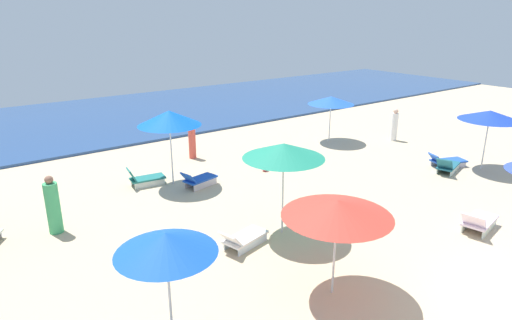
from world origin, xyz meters
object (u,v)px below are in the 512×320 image
at_px(lounge_chair_1_0, 145,179).
at_px(beachgoer_2, 192,141).
at_px(lounge_chair_4_0, 479,222).
at_px(umbrella_3, 331,100).
at_px(umbrella_1, 169,118).
at_px(lounge_chair_5_0, 243,238).
at_px(lounge_chair_0_0, 448,166).
at_px(beach_ball_0, 265,168).
at_px(lounge_chair_1_1, 199,180).
at_px(umbrella_0, 490,115).
at_px(umbrella_7, 166,243).
at_px(beachgoer_4, 394,125).
at_px(lounge_chair_0_1, 446,161).
at_px(beachgoer_1, 53,207).
at_px(umbrella_5, 284,151).
at_px(umbrella_2, 337,208).

bearing_deg(lounge_chair_1_0, beachgoer_2, -51.05).
bearing_deg(lounge_chair_4_0, umbrella_3, -30.35).
distance_m(umbrella_1, lounge_chair_5_0, 5.80).
xyz_separation_m(lounge_chair_0_0, beach_ball_0, (-5.71, 4.39, -0.13)).
distance_m(lounge_chair_1_0, lounge_chair_1_1, 1.97).
bearing_deg(lounge_chair_1_1, umbrella_1, 24.31).
bearing_deg(umbrella_1, umbrella_0, -29.04).
relative_size(lounge_chair_0_0, lounge_chair_5_0, 1.08).
bearing_deg(umbrella_7, umbrella_0, 5.78).
relative_size(umbrella_7, beach_ball_0, 9.27).
relative_size(umbrella_1, lounge_chair_4_0, 1.78).
xyz_separation_m(lounge_chair_1_1, beachgoer_4, (10.78, -0.33, 0.49)).
relative_size(lounge_chair_0_1, beach_ball_0, 6.72).
bearing_deg(lounge_chair_0_0, umbrella_3, -11.21).
bearing_deg(beachgoer_1, beach_ball_0, -73.53).
xyz_separation_m(lounge_chair_4_0, umbrella_7, (-9.09, 1.21, 1.78)).
bearing_deg(umbrella_1, umbrella_5, -81.71).
bearing_deg(beachgoer_4, umbrella_0, 159.09).
relative_size(lounge_chair_0_0, umbrella_1, 0.59).
xyz_separation_m(lounge_chair_0_0, umbrella_2, (-9.43, -2.90, 1.82)).
relative_size(umbrella_2, beachgoer_1, 1.38).
bearing_deg(umbrella_1, lounge_chair_4_0, -58.00).
bearing_deg(lounge_chair_1_1, umbrella_5, 169.41).
bearing_deg(umbrella_5, lounge_chair_4_0, -35.59).
distance_m(beachgoer_1, beach_ball_0, 8.00).
height_order(lounge_chair_0_1, beachgoer_2, beachgoer_2).
height_order(umbrella_7, beachgoer_4, umbrella_7).
xyz_separation_m(umbrella_1, lounge_chair_1_1, (0.61, -0.81, -2.21)).
bearing_deg(umbrella_2, beach_ball_0, 62.92).
xyz_separation_m(lounge_chair_0_0, lounge_chair_0_1, (0.58, 0.40, -0.02)).
bearing_deg(umbrella_2, lounge_chair_1_1, 83.90).
relative_size(umbrella_1, umbrella_5, 1.03).
bearing_deg(lounge_chair_1_0, umbrella_7, 167.84).
bearing_deg(umbrella_3, umbrella_1, -175.81).
distance_m(lounge_chair_1_0, beachgoer_4, 12.39).
relative_size(lounge_chair_1_0, lounge_chair_5_0, 0.91).
relative_size(lounge_chair_1_0, umbrella_2, 0.57).
relative_size(umbrella_0, umbrella_3, 1.09).
relative_size(lounge_chair_1_1, beachgoer_4, 0.90).
bearing_deg(umbrella_5, umbrella_3, 36.77).
xyz_separation_m(umbrella_3, beachgoer_1, (-13.14, -2.09, -1.23)).
height_order(lounge_chair_1_0, beachgoer_4, beachgoer_4).
relative_size(lounge_chair_4_0, umbrella_5, 0.58).
bearing_deg(lounge_chair_0_1, beachgoer_1, 97.17).
height_order(lounge_chair_1_1, beachgoer_4, beachgoer_4).
height_order(umbrella_1, beachgoer_1, umbrella_1).
bearing_deg(beachgoer_4, lounge_chair_1_1, 75.70).
distance_m(lounge_chair_0_1, umbrella_3, 5.94).
height_order(umbrella_3, beachgoer_2, umbrella_3).
xyz_separation_m(lounge_chair_5_0, beachgoer_2, (2.67, 7.59, 0.51)).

